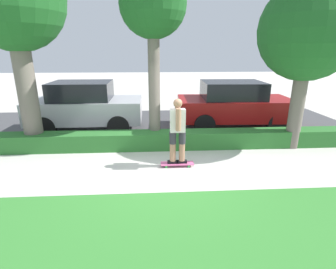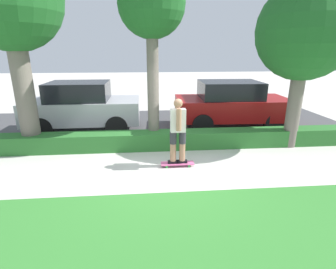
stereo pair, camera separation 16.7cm
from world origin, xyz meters
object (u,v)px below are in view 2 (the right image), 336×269
Objects in this scene: tree_mid at (152,9)px; tree_far at (305,33)px; parked_car_middle at (231,104)px; tree_near at (9,2)px; parked_car_front at (83,106)px; skater_person at (178,130)px; skateboard at (177,163)px.

tree_far is at bearing -5.66° from tree_mid.
tree_far reaches higher than parked_car_middle.
tree_near is 7.38m from parked_car_middle.
parked_car_front is at bearing 161.95° from tree_far.
skater_person is 0.42× the size of parked_car_front.
parked_car_front is at bearing 131.84° from skater_person.
parked_car_front reaches higher than parked_car_middle.
tree_far reaches higher than parked_car_front.
tree_near reaches higher than parked_car_middle.
tree_near is (-4.04, 1.46, 3.85)m from skateboard.
tree_mid is at bearing 108.48° from skateboard.
skateboard is 0.88m from skater_person.
tree_mid is (-0.53, 1.59, 2.87)m from skater_person.
skateboard is 0.20× the size of parked_car_middle.
skater_person is 0.39× the size of parked_car_middle.
skateboard is at bearing -123.48° from parked_car_middle.
tree_near is 1.28× the size of parked_car_middle.
skateboard is 0.17× the size of tree_mid.
parked_car_middle is at bearing 54.45° from skater_person.
tree_mid is at bearing -35.77° from parked_car_front.
tree_mid reaches higher than parked_car_middle.
tree_near is (-4.04, 1.46, 2.96)m from skater_person.
tree_near reaches higher than skateboard.
tree_near is at bearing 160.14° from skateboard.
tree_near reaches higher than skater_person.
skateboard is 5.77m from tree_near.
skater_person is at bearing 33.69° from skateboard.
tree_near is 1.16× the size of tree_far.
skater_person is 0.35× the size of tree_far.
parked_car_front is 0.93× the size of parked_car_middle.
skater_person is 4.40m from tree_far.
skater_person reaches higher than skateboard.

